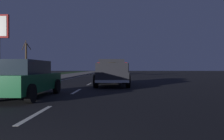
{
  "coord_description": "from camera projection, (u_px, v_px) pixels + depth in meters",
  "views": [
    {
      "loc": [
        -1.55,
        -2.14,
        1.22
      ],
      "look_at": [
        16.06,
        -1.73,
        1.07
      ],
      "focal_mm": 34.89,
      "sensor_mm": 36.0,
      "label": 1
    }
  ],
  "objects": [
    {
      "name": "ground",
      "position": [
        101.0,
        77.0,
        28.6
      ],
      "size": [
        144.0,
        144.0,
        0.0
      ],
      "primitive_type": "plane",
      "color": "black"
    },
    {
      "name": "sidewalk_shoulder",
      "position": [
        58.0,
        77.0,
        28.73
      ],
      "size": [
        108.0,
        4.0,
        0.12
      ],
      "primitive_type": "cube",
      "color": "slate",
      "rests_on": "ground"
    },
    {
      "name": "sedan_green",
      "position": [
        24.0,
        79.0,
        9.0
      ],
      "size": [
        4.44,
        2.1,
        1.54
      ],
      "color": "#14592D",
      "rests_on": "ground"
    },
    {
      "name": "bare_tree_far",
      "position": [
        26.0,
        59.0,
        32.4
      ],
      "size": [
        1.02,
        1.34,
        5.41
      ],
      "color": "#423323",
      "rests_on": "ground"
    },
    {
      "name": "pickup_truck",
      "position": [
        111.0,
        72.0,
        15.35
      ],
      "size": [
        5.49,
        2.42,
        1.87
      ],
      "color": "#232328",
      "rests_on": "ground"
    },
    {
      "name": "sedan_white",
      "position": [
        116.0,
        70.0,
        43.34
      ],
      "size": [
        4.43,
        2.07,
        1.54
      ],
      "color": "silver",
      "rests_on": "ground"
    },
    {
      "name": "lane_markings",
      "position": [
        84.0,
        77.0,
        30.38
      ],
      "size": [
        108.0,
        3.54,
        0.01
      ],
      "color": "silver",
      "rests_on": "ground"
    },
    {
      "name": "grass_verge",
      "position": [
        20.0,
        77.0,
        28.84
      ],
      "size": [
        108.0,
        6.0,
        0.01
      ],
      "primitive_type": "cube",
      "color": "#1E3819",
      "rests_on": "ground"
    }
  ]
}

